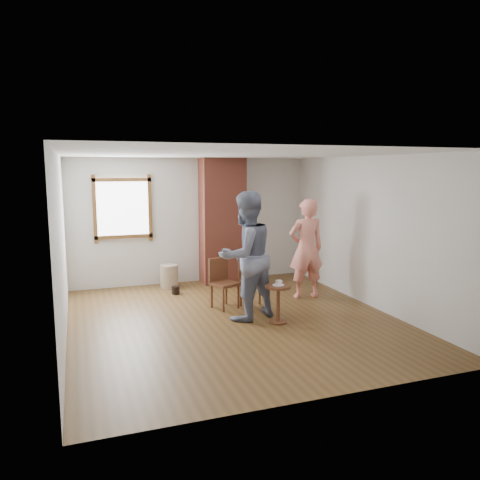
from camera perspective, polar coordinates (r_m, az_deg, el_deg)
name	(u,v)px	position (r m, az deg, el deg)	size (l,w,h in m)	color
ground	(234,320)	(7.54, -0.76, -9.70)	(5.50, 5.50, 0.00)	brown
room_shell	(219,204)	(7.74, -2.63, 4.46)	(5.04, 5.52, 2.62)	silver
brick_chimney	(222,221)	(9.78, -2.16, 2.35)	(0.90, 0.50, 2.60)	#AB503C
stoneware_crock	(169,276)	(9.58, -8.64, -4.37)	(0.36, 0.36, 0.46)	tan
dark_pot	(176,290)	(9.09, -7.85, -6.07)	(0.15, 0.15, 0.15)	black
dining_chair_left	(222,280)	(8.07, -2.17, -4.90)	(0.52, 0.52, 0.86)	brown
dining_chair_right	(252,278)	(8.09, 1.50, -4.65)	(0.45, 0.45, 0.91)	brown
side_table	(278,298)	(7.31, 4.67, -7.01)	(0.40, 0.40, 0.60)	brown
cake_plate	(278,285)	(7.26, 4.69, -5.49)	(0.18, 0.18, 0.01)	white
cake_slice	(279,283)	(7.26, 4.77, -5.22)	(0.08, 0.07, 0.06)	white
man	(246,256)	(7.36, 0.71, -1.97)	(0.99, 0.77, 2.03)	#15193A
person_pink	(306,249)	(8.70, 8.07, -1.04)	(0.67, 0.44, 1.84)	#F98E7C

